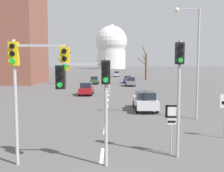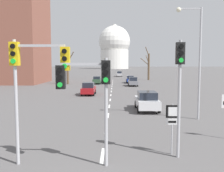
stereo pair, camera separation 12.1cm
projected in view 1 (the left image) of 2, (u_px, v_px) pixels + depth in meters
name	position (u px, v px, depth m)	size (l,w,h in m)	color
lane_stripe_0	(103.00, 155.00, 11.54)	(0.16, 2.00, 0.01)	silver
lane_stripe_1	(105.00, 130.00, 16.02)	(0.16, 2.00, 0.01)	silver
lane_stripe_2	(107.00, 115.00, 20.51)	(0.16, 2.00, 0.01)	silver
lane_stripe_3	(108.00, 106.00, 24.99)	(0.16, 2.00, 0.01)	silver
lane_stripe_4	(109.00, 100.00, 29.47)	(0.16, 2.00, 0.01)	silver
lane_stripe_5	(109.00, 95.00, 33.95)	(0.16, 2.00, 0.01)	silver
lane_stripe_6	(109.00, 91.00, 38.44)	(0.16, 2.00, 0.01)	silver
lane_stripe_7	(110.00, 89.00, 42.92)	(0.16, 2.00, 0.01)	silver
lane_stripe_8	(110.00, 86.00, 47.40)	(0.16, 2.00, 0.01)	silver
lane_stripe_9	(110.00, 84.00, 51.88)	(0.16, 2.00, 0.01)	silver
lane_stripe_10	(110.00, 83.00, 56.37)	(0.16, 2.00, 0.01)	silver
lane_stripe_11	(111.00, 81.00, 60.85)	(0.16, 2.00, 0.01)	silver
lane_stripe_12	(111.00, 80.00, 65.33)	(0.16, 2.00, 0.01)	silver
traffic_signal_near_right	(180.00, 77.00, 11.05)	(0.36, 0.34, 5.28)	#B2B2B7
traffic_signal_near_left	(32.00, 70.00, 10.17)	(2.43, 0.34, 5.22)	#B2B2B7
traffic_signal_centre_tall	(90.00, 85.00, 10.10)	(2.20, 0.34, 4.48)	#B2B2B7
route_sign_post	(172.00, 120.00, 11.59)	(0.60, 0.08, 2.39)	#B2B2B7
street_lamp_right	(194.00, 52.00, 18.76)	(1.94, 0.36, 8.41)	#B2B2B7
sedan_near_left	(87.00, 89.00, 34.14)	(1.81, 4.12, 1.72)	maroon
sedan_near_right	(131.00, 82.00, 47.97)	(1.79, 4.06, 1.73)	slate
sedan_mid_centre	(117.00, 74.00, 83.95)	(1.82, 4.53, 1.81)	#B7B7BC
sedan_far_left	(146.00, 101.00, 22.80)	(1.96, 4.51, 1.74)	silver
sedan_far_right	(128.00, 79.00, 55.58)	(1.72, 4.33, 1.64)	navy
sedan_distant_centre	(95.00, 80.00, 53.04)	(1.73, 4.37, 1.62)	#2D4C33
bare_tree_left_near	(66.00, 68.00, 51.89)	(2.81, 2.39, 7.45)	brown
bare_tree_right_near	(146.00, 65.00, 66.03)	(2.52, 4.03, 8.69)	brown
capitol_dome	(112.00, 47.00, 219.62)	(27.45, 27.45, 38.77)	silver
apartment_block_left	(0.00, 31.00, 54.77)	(18.00, 14.00, 23.03)	brown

